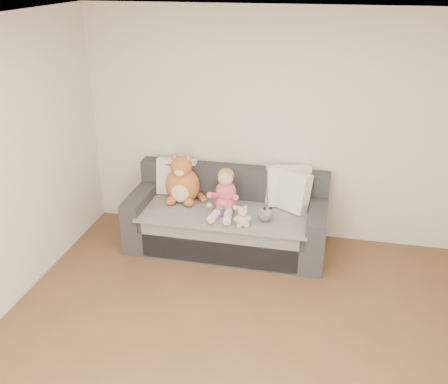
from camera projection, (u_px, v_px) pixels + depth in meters
name	position (u px, v px, depth m)	size (l,w,h in m)	color
room_shell	(247.00, 210.00, 3.70)	(5.00, 5.00, 5.00)	brown
sofa	(228.00, 220.00, 5.67)	(2.20, 0.94, 0.85)	#2D2D32
cushion_left	(177.00, 177.00, 5.87)	(0.47, 0.23, 0.44)	silver
cushion_right_back	(289.00, 186.00, 5.60)	(0.53, 0.36, 0.46)	silver
cushion_right_front	(289.00, 190.00, 5.51)	(0.53, 0.44, 0.46)	silver
toddler	(225.00, 195.00, 5.42)	(0.36, 0.50, 0.50)	#D5534B
plush_cat	(182.00, 183.00, 5.68)	(0.49, 0.43, 0.61)	#A44B24
teddy_bear	(242.00, 218.00, 5.17)	(0.18, 0.15, 0.23)	tan
plush_cow	(266.00, 214.00, 5.28)	(0.16, 0.24, 0.20)	white
sippy_cup	(221.00, 211.00, 5.39)	(0.11, 0.08, 0.12)	#60338B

